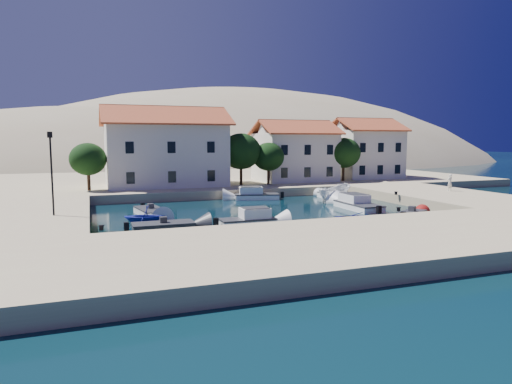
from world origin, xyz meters
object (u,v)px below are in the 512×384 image
Objects in this scene: lamppost at (51,165)px; cabin_cruiser_south at (248,220)px; building_left at (165,145)px; rowboat_south at (364,222)px; boat_east at (334,201)px; building_right at (365,148)px; building_mid at (295,150)px; pedestrian at (450,182)px; cabin_cruiser_east at (358,204)px.

lamppost is 15.14m from cabin_cruiser_south.
building_left reaches higher than cabin_cruiser_south.
boat_east is at bearing -3.79° from rowboat_south.
lamppost is 1.45× the size of cabin_cruiser_south.
lamppost is (-41.50, -22.00, -0.72)m from building_right.
rowboat_south is at bearing -65.41° from building_left.
pedestrian is at bearing -59.87° from building_mid.
lamppost is at bearing 164.09° from cabin_cruiser_south.
cabin_cruiser_east is (26.72, 0.42, -4.28)m from lamppost.
cabin_cruiser_south is 0.75× the size of cabin_cruiser_east.
building_left is 3.41× the size of cabin_cruiser_south.
cabin_cruiser_south is (-15.58, -25.15, -4.75)m from building_mid.
building_right is (30.00, 2.00, -0.46)m from building_left.
lamppost reaches higher than pedestrian.
building_left reaches higher than cabin_cruiser_east.
cabin_cruiser_south is (2.42, -24.15, -5.46)m from building_left.
building_mid is at bearing -34.34° from boat_east.
cabin_cruiser_east is (-14.78, -21.58, -5.00)m from building_right.
cabin_cruiser_south is 9.53m from rowboat_south.
building_mid reaches higher than pedestrian.
building_mid reaches higher than lamppost.
boat_east is at bearing -97.97° from building_mid.
building_left is 18.04m from building_mid.
building_right is at bearing -103.74° from pedestrian.
cabin_cruiser_south is at bearing -121.78° from building_mid.
boat_east is at bearing -131.74° from building_right.
cabin_cruiser_south is 17.05m from boat_east.
building_left is 7.80× the size of pedestrian.
cabin_cruiser_east is 5.87m from boat_east.
rowboat_south is 12.69m from boat_east.
building_left reaches higher than building_right.
pedestrian is (-1.51, -19.07, -3.53)m from building_right.
pedestrian is (16.70, 8.70, 1.94)m from rowboat_south.
boat_east is (-14.07, -15.77, -5.47)m from building_right.
building_left reaches higher than building_mid.
pedestrian is at bearing 15.87° from cabin_cruiser_south.
building_left reaches higher than boat_east.
building_left is 2.57× the size of cabin_cruiser_east.
cabin_cruiser_east is at bearing 146.65° from boat_east.
building_right is 19.46m from pedestrian.
building_mid is (18.00, 1.00, -0.71)m from building_left.
pedestrian is (12.56, -3.31, 1.94)m from boat_east.
rowboat_south is at bearing 18.29° from pedestrian.
lamppost is at bearing 91.36° from cabin_cruiser_east.
rowboat_south is (-6.21, -26.77, -5.22)m from building_mid.
building_left is 23.10m from lamppost.
pedestrian is at bearing -30.93° from building_left.
cabin_cruiser_south is 13.60m from cabin_cruiser_east.
building_mid is 12.04m from building_right.
building_mid is at bearing 35.45° from lamppost.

